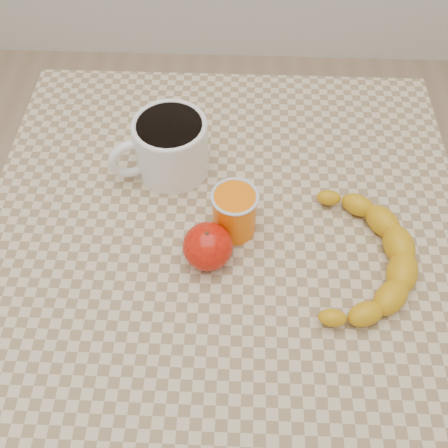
{
  "coord_description": "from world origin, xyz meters",
  "views": [
    {
      "loc": [
        0.02,
        -0.46,
        1.42
      ],
      "look_at": [
        0.0,
        0.0,
        0.77
      ],
      "focal_mm": 40.0,
      "sensor_mm": 36.0,
      "label": 1
    }
  ],
  "objects_px": {
    "coffee_mug": "(169,145)",
    "banana": "(361,257)",
    "orange_juice_glass": "(234,212)",
    "apple": "(208,246)",
    "table": "(224,259)"
  },
  "relations": [
    {
      "from": "orange_juice_glass",
      "to": "apple",
      "type": "relative_size",
      "value": 0.96
    },
    {
      "from": "table",
      "to": "banana",
      "type": "relative_size",
      "value": 2.43
    },
    {
      "from": "orange_juice_glass",
      "to": "coffee_mug",
      "type": "bearing_deg",
      "value": 131.91
    },
    {
      "from": "table",
      "to": "orange_juice_glass",
      "type": "relative_size",
      "value": 9.29
    },
    {
      "from": "coffee_mug",
      "to": "orange_juice_glass",
      "type": "bearing_deg",
      "value": -48.09
    },
    {
      "from": "banana",
      "to": "table",
      "type": "bearing_deg",
      "value": 178.32
    },
    {
      "from": "coffee_mug",
      "to": "orange_juice_glass",
      "type": "relative_size",
      "value": 2.18
    },
    {
      "from": "table",
      "to": "coffee_mug",
      "type": "height_order",
      "value": "coffee_mug"
    },
    {
      "from": "coffee_mug",
      "to": "banana",
      "type": "bearing_deg",
      "value": -31.71
    },
    {
      "from": "apple",
      "to": "banana",
      "type": "relative_size",
      "value": 0.27
    },
    {
      "from": "table",
      "to": "banana",
      "type": "height_order",
      "value": "banana"
    },
    {
      "from": "orange_juice_glass",
      "to": "apple",
      "type": "xyz_separation_m",
      "value": [
        -0.04,
        -0.06,
        -0.01
      ]
    },
    {
      "from": "table",
      "to": "apple",
      "type": "distance_m",
      "value": 0.13
    },
    {
      "from": "coffee_mug",
      "to": "banana",
      "type": "distance_m",
      "value": 0.36
    },
    {
      "from": "table",
      "to": "apple",
      "type": "xyz_separation_m",
      "value": [
        -0.02,
        -0.05,
        0.12
      ]
    }
  ]
}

